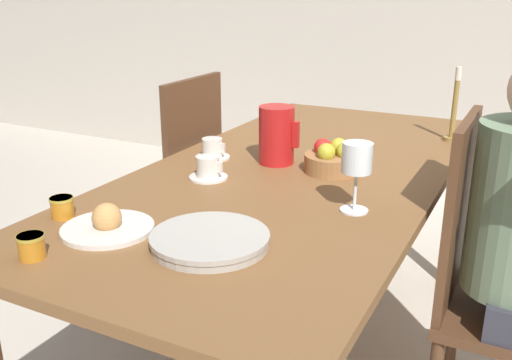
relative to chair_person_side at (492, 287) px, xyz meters
The scene contains 13 objects.
dining_table 0.65m from the chair_person_side, behind, with size 0.91×1.96×0.77m.
chair_person_side is the anchor object (origin of this frame).
chair_opposite 1.29m from the chair_person_side, 169.57° to the left, with size 0.42×0.42×1.01m.
red_pitcher 0.81m from the chair_person_side, behind, with size 0.14×0.12×0.19m.
wine_glass_water 0.57m from the chair_person_side, 148.15° to the right, with size 0.08×0.08×0.19m.
teacup_near_person 0.90m from the chair_person_side, 168.86° to the right, with size 0.12×0.12×0.07m.
teacup_across 0.98m from the chair_person_side, behind, with size 0.12×0.12×0.07m.
serving_tray 0.86m from the chair_person_side, 135.19° to the right, with size 0.28×0.28×0.03m.
bread_plate 1.08m from the chair_person_side, 143.89° to the right, with size 0.23×0.23×0.07m.
jam_jar_amber 1.21m from the chair_person_side, 149.11° to the right, with size 0.06×0.06×0.06m.
jam_jar_red 1.24m from the chair_person_side, 138.04° to the right, with size 0.06×0.06×0.06m.
fruit_bowl 0.60m from the chair_person_side, behind, with size 0.18×0.18×0.10m.
candlestick_tall 0.78m from the chair_person_side, 110.60° to the left, with size 0.06×0.06×0.28m.
Camera 1 is at (0.69, -1.64, 1.35)m, focal length 40.00 mm.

